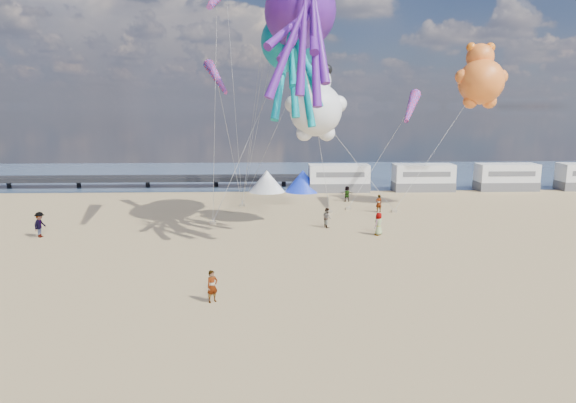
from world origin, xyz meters
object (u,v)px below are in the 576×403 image
object	(u,v)px
standing_person	(212,286)
beachgoer_5	(379,203)
beachgoer_2	(40,225)
kite_panda	(316,110)
sandbag_a	(213,223)
sandbag_e	(242,205)
windsock_mid	(411,107)
beachgoer_1	(327,218)
sandbag_b	(330,212)
windsock_right	(217,78)
motorhome_0	(339,178)
tent_white	(267,181)
kite_teddy_orange	(481,82)
tent_blue	(303,181)
motorhome_2	(506,177)
kite_octopus_teal	(290,42)
sandbag_d	(348,208)
sandbag_c	(394,211)
beachgoer_4	(347,194)
beachgoer_0	(379,224)
motorhome_1	(423,177)
kite_octopus_purple	(300,12)

from	to	relation	value
standing_person	beachgoer_5	xyz separation A→B (m)	(12.63, 20.99, 0.00)
beachgoer_2	kite_panda	size ratio (longest dim) A/B	0.28
standing_person	beachgoer_2	xyz separation A→B (m)	(-13.74, 13.09, 0.14)
beachgoer_5	sandbag_a	world-z (taller)	beachgoer_5
sandbag_e	windsock_mid	size ratio (longest dim) A/B	0.09
standing_person	beachgoer_5	distance (m)	24.50
standing_person	beachgoer_1	size ratio (longest dim) A/B	1.02
windsock_mid	sandbag_b	bearing A→B (deg)	-151.39
sandbag_e	windsock_right	size ratio (longest dim) A/B	0.09
beachgoer_2	sandbag_b	bearing A→B (deg)	-61.00
motorhome_0	beachgoer_2	size ratio (longest dim) A/B	3.53
sandbag_e	kite_panda	bearing A→B (deg)	-56.45
tent_white	sandbag_a	world-z (taller)	tent_white
kite_teddy_orange	sandbag_b	bearing A→B (deg)	176.59
tent_blue	kite_panda	size ratio (longest dim) A/B	0.59
tent_blue	sandbag_b	world-z (taller)	tent_blue
motorhome_2	windsock_mid	size ratio (longest dim) A/B	1.20
kite_octopus_teal	standing_person	bearing A→B (deg)	-121.83
motorhome_0	sandbag_b	size ratio (longest dim) A/B	13.20
tent_white	standing_person	distance (m)	32.69
kite_panda	sandbag_d	bearing A→B (deg)	71.40
beachgoer_5	kite_panda	world-z (taller)	kite_panda
sandbag_b	sandbag_c	bearing A→B (deg)	-0.06
standing_person	sandbag_d	size ratio (longest dim) A/B	3.18
motorhome_0	beachgoer_4	distance (m)	6.32
tent_blue	beachgoer_0	bearing A→B (deg)	-78.10
kite_panda	sandbag_c	bearing A→B (deg)	45.76
beachgoer_1	kite_octopus_teal	world-z (taller)	kite_octopus_teal
motorhome_1	sandbag_e	xyz separation A→B (m)	(-19.85, -8.35, -1.39)
motorhome_2	standing_person	world-z (taller)	motorhome_2
beachgoer_5	sandbag_e	world-z (taller)	beachgoer_5
motorhome_0	standing_person	distance (m)	34.28
beachgoer_4	sandbag_a	world-z (taller)	beachgoer_4
kite_octopus_purple	windsock_mid	xyz separation A→B (m)	(10.20, 7.09, -6.59)
kite_octopus_purple	motorhome_0	bearing A→B (deg)	92.39
sandbag_d	tent_white	bearing A→B (deg)	125.83
kite_teddy_orange	standing_person	bearing A→B (deg)	-142.21
kite_octopus_purple	kite_teddy_orange	distance (m)	18.55
beachgoer_2	sandbag_b	size ratio (longest dim) A/B	3.74
motorhome_0	windsock_right	bearing A→B (deg)	-132.24
tent_blue	beachgoer_2	world-z (taller)	tent_blue
beachgoer_4	sandbag_c	xyz separation A→B (m)	(3.40, -5.54, -0.67)
beachgoer_2	sandbag_c	world-z (taller)	beachgoer_2
beachgoer_5	beachgoer_4	bearing A→B (deg)	-81.38
tent_blue	sandbag_d	size ratio (longest dim) A/B	8.00
tent_white	beachgoer_2	xyz separation A→B (m)	(-16.38, -19.49, -0.27)
tent_white	sandbag_d	distance (m)	12.81
beachgoer_2	kite_octopus_purple	size ratio (longest dim) A/B	0.16
beachgoer_0	kite_octopus_purple	world-z (taller)	kite_octopus_purple
beachgoer_1	sandbag_d	size ratio (longest dim) A/B	3.11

